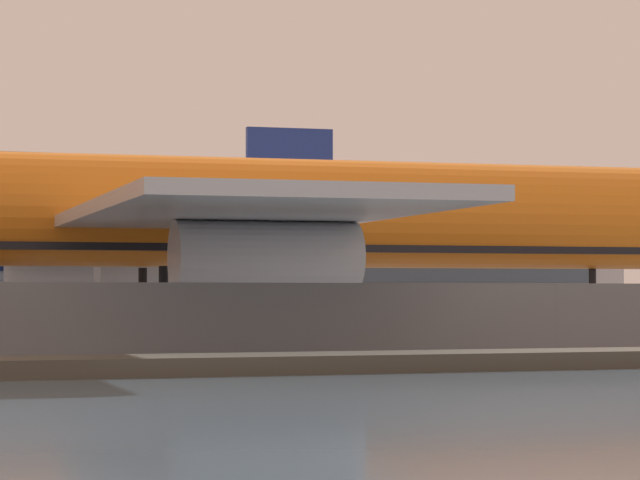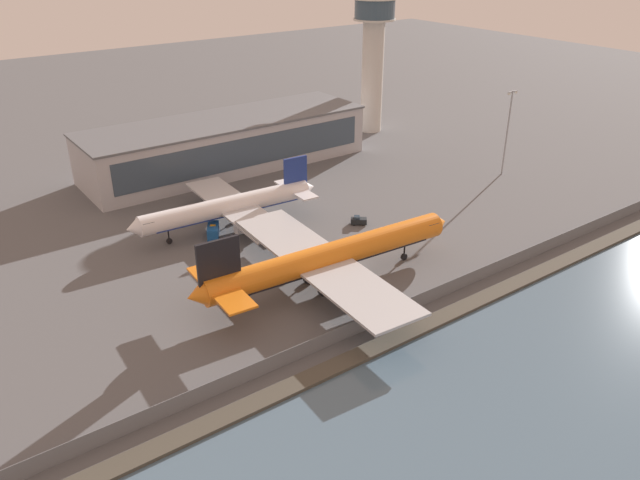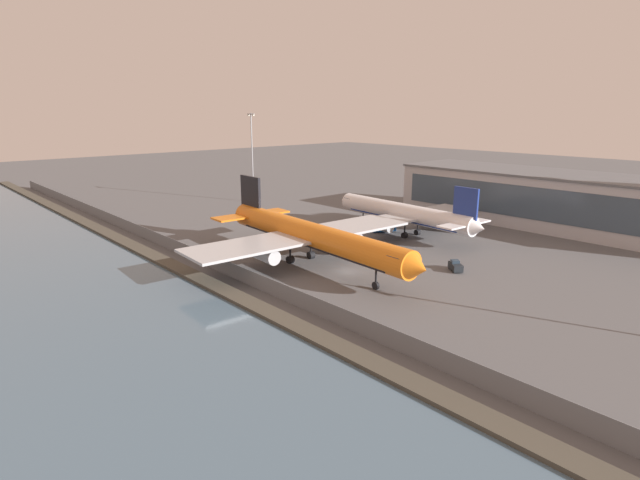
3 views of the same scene
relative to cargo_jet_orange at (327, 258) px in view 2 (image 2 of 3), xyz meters
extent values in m
plane|color=#565659|center=(7.67, 1.89, -5.18)|extent=(500.00, 500.00, 0.00)
cube|color=#474238|center=(7.67, -18.61, -4.93)|extent=(320.00, 3.00, 0.50)
cube|color=slate|center=(7.67, -14.11, -3.94)|extent=(280.00, 0.08, 2.48)
cylinder|color=slate|center=(7.67, -14.11, -3.94)|extent=(0.10, 0.10, 2.48)
cylinder|color=orange|center=(0.82, -0.05, 0.19)|extent=(45.33, 7.04, 4.39)
cone|color=orange|center=(24.56, -1.45, 0.19)|extent=(3.09, 4.33, 4.17)
cone|color=orange|center=(-22.92, 1.35, 0.19)|extent=(3.08, 4.11, 3.95)
cube|color=#232D3D|center=(21.56, -1.27, 0.74)|extent=(2.63, 3.87, 1.32)
cube|color=black|center=(0.82, -0.05, -1.01)|extent=(38.52, 5.76, 0.79)
cube|color=#B7BABF|center=(-0.79, 10.90, -0.36)|extent=(11.19, 22.22, 0.44)
cube|color=#B7BABF|center=(-2.07, -10.73, -0.36)|extent=(11.19, 22.22, 0.44)
cylinder|color=#B7BABF|center=(0.46, 9.09, -1.78)|extent=(6.45, 2.78, 2.41)
cylinder|color=#B7BABF|center=(-0.61, -9.08, -1.78)|extent=(6.45, 2.78, 2.41)
cube|color=black|center=(-19.01, 1.12, 4.58)|extent=(6.79, 0.92, 7.46)
cube|color=orange|center=(-18.78, 5.09, 0.52)|extent=(4.97, 8.20, 0.35)
cube|color=orange|center=(-19.25, -2.85, 0.52)|extent=(4.97, 8.20, 0.35)
cylinder|color=black|center=(16.60, -0.98, -3.28)|extent=(0.31, 0.31, 2.57)
cylinder|color=black|center=(16.60, -0.98, -4.57)|extent=(1.26, 0.55, 1.23)
cylinder|color=black|center=(-2.20, 2.44, -3.28)|extent=(0.35, 0.35, 2.57)
cylinder|color=black|center=(-2.20, 2.44, -4.57)|extent=(1.47, 1.07, 1.41)
cylinder|color=black|center=(-2.47, -2.16, -3.28)|extent=(0.35, 0.35, 2.57)
cylinder|color=black|center=(-2.47, -2.16, -4.57)|extent=(1.47, 1.07, 1.41)
cylinder|color=white|center=(-2.77, 29.31, -0.37)|extent=(35.66, 5.98, 3.93)
cone|color=white|center=(-21.56, 30.40, -0.37)|extent=(2.77, 3.88, 3.73)
cone|color=white|center=(16.03, 28.22, -0.37)|extent=(2.76, 3.68, 3.54)
cube|color=#232D3D|center=(-19.07, 30.26, 0.12)|extent=(2.35, 3.46, 1.18)
cube|color=navy|center=(-2.77, 29.31, -1.45)|extent=(30.30, 4.88, 0.71)
cube|color=#B7BABF|center=(-1.49, 20.71, -0.86)|extent=(8.78, 17.46, 0.39)
cube|color=#B7BABF|center=(-0.50, 37.72, -0.86)|extent=(8.78, 17.46, 0.39)
cylinder|color=#B7BABF|center=(-2.47, 22.13, -2.14)|extent=(5.09, 2.45, 2.16)
cylinder|color=#B7BABF|center=(-1.64, 36.42, -2.14)|extent=(5.09, 2.45, 2.16)
cube|color=navy|center=(12.83, 28.41, 3.56)|extent=(5.34, 0.78, 6.68)
cube|color=white|center=(12.64, 25.29, -0.07)|extent=(3.90, 6.44, 0.31)
cube|color=white|center=(13.01, 31.53, -0.07)|extent=(3.90, 6.44, 0.31)
cylinder|color=black|center=(-15.17, 30.03, -3.48)|extent=(0.28, 0.28, 2.30)
cylinder|color=black|center=(-15.17, 30.03, -4.63)|extent=(1.12, 0.50, 1.10)
cylinder|color=black|center=(-0.41, 27.11, -3.48)|extent=(0.31, 0.31, 2.30)
cylinder|color=black|center=(-0.41, 27.11, -4.63)|extent=(1.31, 0.96, 1.27)
cylinder|color=black|center=(-0.17, 31.23, -3.48)|extent=(0.31, 0.31, 2.30)
cylinder|color=black|center=(-0.17, 31.23, -4.63)|extent=(1.31, 0.96, 1.27)
cube|color=#1E2328|center=(19.58, 15.69, -4.44)|extent=(3.52, 3.21, 1.11)
cube|color=#283847|center=(19.27, 15.93, -3.63)|extent=(1.67, 1.70, 0.50)
cylinder|color=black|center=(18.38, 15.75, -4.83)|extent=(0.69, 0.60, 0.70)
cylinder|color=black|center=(19.21, 16.83, -4.83)|extent=(0.69, 0.60, 0.70)
cylinder|color=black|center=(19.96, 14.55, -4.83)|extent=(0.69, 0.60, 0.70)
cylinder|color=black|center=(20.79, 15.63, -4.83)|extent=(0.69, 0.60, 0.70)
cube|color=#19519E|center=(-6.92, 27.89, -3.92)|extent=(4.39, 5.56, 2.07)
cube|color=#283847|center=(-6.02, 29.47, -3.53)|extent=(2.30, 1.98, 0.83)
cube|color=orange|center=(-6.92, 27.89, -2.78)|extent=(1.16, 0.95, 0.16)
cylinder|color=black|center=(-6.93, 29.75, -4.76)|extent=(0.61, 0.84, 0.84)
cylinder|color=black|center=(-5.31, 28.83, -4.76)|extent=(0.61, 0.84, 0.84)
cylinder|color=black|center=(-8.52, 26.95, -4.76)|extent=(0.61, 0.84, 0.84)
cylinder|color=black|center=(-6.90, 26.03, -4.76)|extent=(0.61, 0.84, 0.84)
cylinder|color=beige|center=(64.39, 65.40, 10.47)|extent=(6.17, 6.17, 31.30)
cylinder|color=beige|center=(64.39, 65.40, 26.37)|extent=(11.72, 11.72, 0.50)
cylinder|color=#384C5B|center=(64.39, 65.40, 29.09)|extent=(11.14, 11.14, 4.94)
cube|color=#B2B2B7|center=(14.66, 61.94, 0.72)|extent=(70.56, 20.42, 11.80)
cube|color=#3D4C5B|center=(14.66, 51.65, 1.31)|extent=(64.92, 0.16, 7.08)
cube|color=#5B5E63|center=(14.66, 61.94, 6.87)|extent=(71.16, 21.02, 0.50)
cylinder|color=#93969B|center=(66.40, 17.87, 5.02)|extent=(0.36, 0.36, 20.40)
cube|color=#93969B|center=(66.40, 17.87, 14.97)|extent=(3.20, 0.24, 0.24)
cube|color=silver|center=(65.20, 17.87, 14.67)|extent=(0.60, 0.40, 0.44)
cube|color=silver|center=(67.60, 17.87, 14.67)|extent=(0.60, 0.40, 0.44)
camera|label=1|loc=(-16.17, -57.84, -3.00)|focal=85.00mm
camera|label=2|loc=(-54.04, -72.73, 48.28)|focal=35.00mm
camera|label=3|loc=(63.64, -54.61, 20.98)|focal=28.00mm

